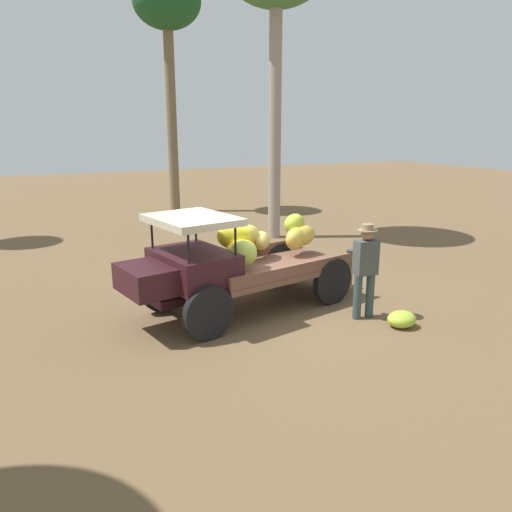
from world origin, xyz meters
TOP-DOWN VIEW (x-y plane):
  - ground_plane at (0.00, 0.00)m, footprint 60.00×60.00m
  - truck at (0.53, -0.16)m, footprint 4.64×2.45m
  - farmer at (-1.46, 1.18)m, footprint 0.53×0.47m
  - wooden_crate at (-1.97, -0.35)m, footprint 0.56×0.48m
  - loose_banana_bunch at (-1.78, 1.84)m, footprint 0.59×0.53m
  - forest_tree_4 at (-1.73, -11.33)m, footprint 2.51×2.51m

SIDE VIEW (x-z plane):
  - ground_plane at x=0.00m, z-range 0.00..0.00m
  - loose_banana_bunch at x=-1.78m, z-range -0.01..0.30m
  - wooden_crate at x=-1.97m, z-range 0.00..0.45m
  - truck at x=0.53m, z-range -0.01..1.88m
  - farmer at x=-1.46m, z-range 0.12..1.84m
  - forest_tree_4 at x=-1.73m, z-range 3.05..11.80m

